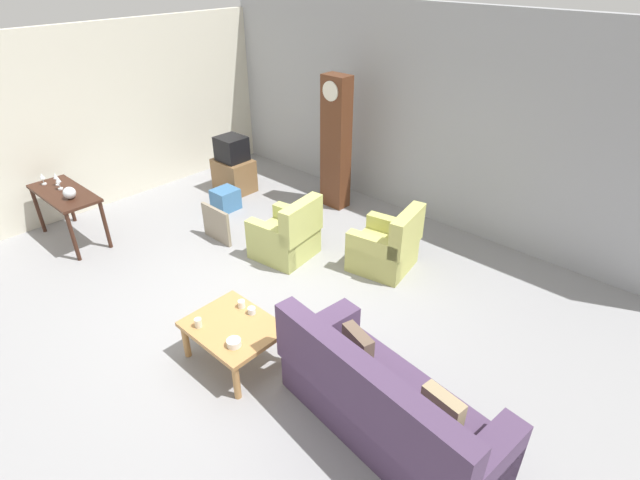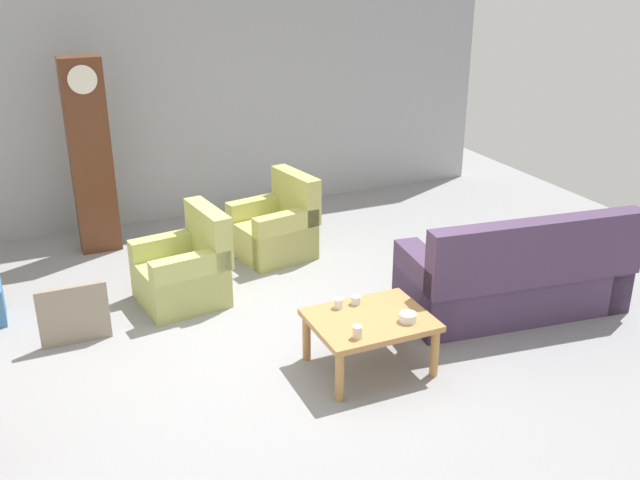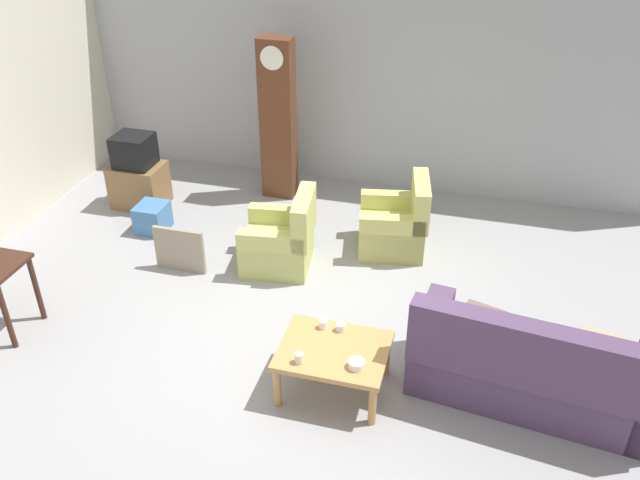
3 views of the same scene
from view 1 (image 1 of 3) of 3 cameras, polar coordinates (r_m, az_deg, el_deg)
The scene contains 21 objects.
ground_plane at distance 6.03m, azimuth -7.48°, elevation -8.40°, with size 10.40×10.40×0.00m, color gray.
garage_door_wall at distance 7.78m, azimuth 12.69°, elevation 13.78°, with size 8.40×0.16×3.20m, color #9EA0A5.
pegboard_wall_left at distance 8.87m, azimuth -24.59°, elevation 12.78°, with size 0.12×6.40×2.88m, color beige.
couch_floral at distance 4.54m, azimuth 7.63°, elevation -18.65°, with size 2.19×1.12×1.04m.
armchair_olive_near at distance 6.88m, azimuth -3.93°, elevation 0.35°, with size 0.88×0.86×0.92m.
armchair_olive_far at distance 6.66m, azimuth 7.77°, elevation -0.97°, with size 0.92×0.89×0.92m.
coffee_table_wood at distance 5.20m, azimuth -10.12°, elevation -10.38°, with size 0.96×0.76×0.47m.
console_table_dark at distance 8.00m, azimuth -27.69°, elevation 4.26°, with size 1.30×0.56×0.79m.
grandfather_clock at distance 8.02m, azimuth 1.87°, elevation 11.23°, with size 0.44×0.30×2.18m.
tv_stand_cabinet at distance 8.99m, azimuth -10.04°, elevation 7.49°, with size 0.68×0.52×0.59m, color brown.
tv_crt at distance 8.81m, azimuth -10.33°, elevation 10.50°, with size 0.48×0.44×0.42m, color black.
framed_picture_leaning at distance 7.42m, azimuth -12.07°, elevation 1.81°, with size 0.60×0.05×0.54m, color gray.
storage_box_blue at distance 8.37m, azimuth -11.01°, elevation 4.72°, with size 0.36×0.40×0.36m, color teal.
glass_dome_cloche at distance 7.66m, azimuth -27.32°, elevation 4.94°, with size 0.17×0.17×0.17m, color silver.
cup_white_porcelain at distance 5.35m, azimuth -9.19°, elevation -7.42°, with size 0.08×0.08×0.08m, color white.
cup_blue_rimmed at distance 5.26m, azimuth -8.02°, elevation -8.20°, with size 0.08×0.08×0.07m, color silver.
cup_cream_tall at distance 5.19m, azimuth -14.10°, elevation -9.40°, with size 0.08×0.08×0.10m, color beige.
bowl_white_stacked at distance 4.91m, azimuth -10.07°, elevation -11.78°, with size 0.14×0.14×0.07m, color white.
wine_glass_tall at distance 8.32m, azimuth -29.81°, elevation 6.41°, with size 0.08×0.08×0.18m.
wine_glass_mid at distance 8.18m, azimuth -28.60°, elevation 6.51°, with size 0.07×0.07×0.20m.
wine_glass_short at distance 8.02m, azimuth -28.37°, elevation 6.16°, with size 0.07×0.07×0.21m.
Camera 1 is at (3.70, -2.88, 3.78)m, focal length 27.28 mm.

